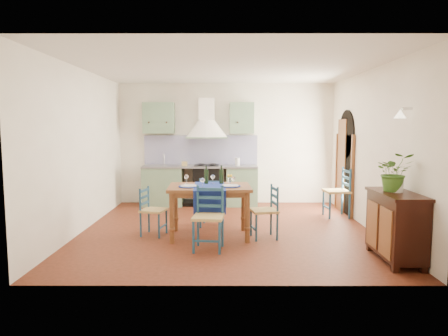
{
  "coord_description": "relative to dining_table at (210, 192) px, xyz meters",
  "views": [
    {
      "loc": [
        -0.04,
        -6.89,
        1.81
      ],
      "look_at": [
        -0.05,
        0.3,
        1.06
      ],
      "focal_mm": 32.0,
      "sensor_mm": 36.0,
      "label": 1
    }
  ],
  "objects": [
    {
      "name": "floor",
      "position": [
        0.28,
        0.46,
        -0.75
      ],
      "size": [
        5.0,
        5.0,
        0.0
      ],
      "primitive_type": "plane",
      "color": "#421D0E",
      "rests_on": "ground"
    },
    {
      "name": "back_wall",
      "position": [
        -0.19,
        2.75,
        0.3
      ],
      "size": [
        5.0,
        0.96,
        2.8
      ],
      "color": "white",
      "rests_on": "ground"
    },
    {
      "name": "right_wall",
      "position": [
        2.78,
        0.74,
        0.59
      ],
      "size": [
        0.26,
        5.0,
        2.8
      ],
      "color": "white",
      "rests_on": "ground"
    },
    {
      "name": "left_wall",
      "position": [
        -2.22,
        0.46,
        0.65
      ],
      "size": [
        0.04,
        5.0,
        2.8
      ],
      "primitive_type": "cube",
      "color": "white",
      "rests_on": "ground"
    },
    {
      "name": "ceiling",
      "position": [
        0.28,
        0.46,
        2.06
      ],
      "size": [
        5.0,
        5.0,
        0.01
      ],
      "primitive_type": "cube",
      "color": "silver",
      "rests_on": "back_wall"
    },
    {
      "name": "dining_table",
      "position": [
        0.0,
        0.0,
        0.0
      ],
      "size": [
        1.36,
        1.03,
        1.16
      ],
      "color": "brown",
      "rests_on": "ground"
    },
    {
      "name": "chair_near",
      "position": [
        0.01,
        -0.68,
        -0.26
      ],
      "size": [
        0.48,
        0.48,
        0.94
      ],
      "color": "navy",
      "rests_on": "ground"
    },
    {
      "name": "chair_far",
      "position": [
        0.01,
        0.68,
        -0.29
      ],
      "size": [
        0.47,
        0.47,
        0.89
      ],
      "color": "navy",
      "rests_on": "ground"
    },
    {
      "name": "chair_left",
      "position": [
        -0.97,
        0.09,
        -0.33
      ],
      "size": [
        0.45,
        0.45,
        0.8
      ],
      "color": "navy",
      "rests_on": "ground"
    },
    {
      "name": "chair_right",
      "position": [
        0.91,
        -0.07,
        -0.3
      ],
      "size": [
        0.47,
        0.47,
        0.86
      ],
      "color": "navy",
      "rests_on": "ground"
    },
    {
      "name": "chair_spare",
      "position": [
        2.52,
        1.46,
        -0.24
      ],
      "size": [
        0.5,
        0.5,
        0.99
      ],
      "color": "navy",
      "rests_on": "ground"
    },
    {
      "name": "sideboard",
      "position": [
        2.54,
        -1.17,
        -0.24
      ],
      "size": [
        0.5,
        1.05,
        0.94
      ],
      "color": "black",
      "rests_on": "ground"
    },
    {
      "name": "potted_plant",
      "position": [
        2.53,
        -1.1,
        0.45
      ],
      "size": [
        0.54,
        0.49,
        0.53
      ],
      "primitive_type": "imported",
      "rotation": [
        0.0,
        0.0,
        -0.18
      ],
      "color": "#366420",
      "rests_on": "sideboard"
    }
  ]
}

